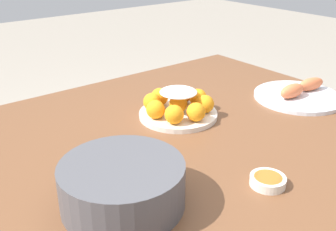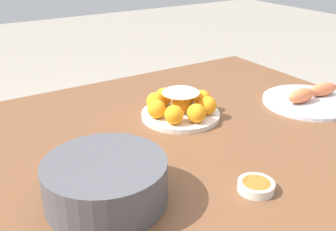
{
  "view_description": "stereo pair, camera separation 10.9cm",
  "coord_description": "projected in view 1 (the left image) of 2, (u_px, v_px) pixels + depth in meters",
  "views": [
    {
      "loc": [
        0.6,
        0.81,
        1.29
      ],
      "look_at": [
        -0.08,
        -0.04,
        0.79
      ],
      "focal_mm": 42.0,
      "sensor_mm": 36.0,
      "label": 1
    },
    {
      "loc": [
        0.51,
        0.88,
        1.29
      ],
      "look_at": [
        -0.08,
        -0.04,
        0.79
      ],
      "focal_mm": 42.0,
      "sensor_mm": 36.0,
      "label": 2
    }
  ],
  "objects": [
    {
      "name": "dining_table",
      "position": [
        157.0,
        163.0,
        1.17
      ],
      "size": [
        1.57,
        1.08,
        0.75
      ],
      "color": "brown",
      "rests_on": "ground_plane"
    },
    {
      "name": "cake_plate",
      "position": [
        178.0,
        106.0,
        1.27
      ],
      "size": [
        0.26,
        0.26,
        0.1
      ],
      "color": "silver",
      "rests_on": "dining_table"
    },
    {
      "name": "seafood_platter",
      "position": [
        299.0,
        94.0,
        1.42
      ],
      "size": [
        0.32,
        0.32,
        0.07
      ],
      "color": "silver",
      "rests_on": "dining_table"
    },
    {
      "name": "serving_bowl",
      "position": [
        122.0,
        183.0,
        0.84
      ],
      "size": [
        0.27,
        0.27,
        0.1
      ],
      "color": "#4C4C51",
      "rests_on": "dining_table"
    },
    {
      "name": "sauce_bowl",
      "position": [
        268.0,
        180.0,
        0.93
      ],
      "size": [
        0.09,
        0.09,
        0.02
      ],
      "color": "silver",
      "rests_on": "dining_table"
    }
  ]
}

